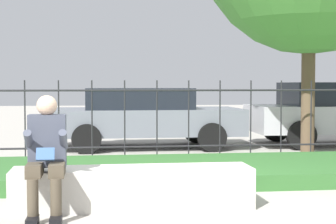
% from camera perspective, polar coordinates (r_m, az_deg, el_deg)
% --- Properties ---
extents(ground_plane, '(60.00, 60.00, 0.00)m').
position_cam_1_polar(ground_plane, '(6.31, -0.08, -9.60)').
color(ground_plane, '#A8A399').
extents(stone_bench, '(2.62, 0.58, 0.45)m').
position_cam_1_polar(stone_bench, '(6.23, -3.60, -7.90)').
color(stone_bench, beige).
rests_on(stone_bench, ground_plane).
extents(person_seated_reader, '(0.42, 0.73, 1.25)m').
position_cam_1_polar(person_seated_reader, '(5.84, -12.23, -3.92)').
color(person_seated_reader, black).
rests_on(person_seated_reader, ground_plane).
extents(grass_berm, '(10.85, 2.32, 0.21)m').
position_cam_1_polar(grass_berm, '(8.10, -1.81, -6.07)').
color(grass_berm, '#33662D').
rests_on(grass_berm, ground_plane).
extents(iron_fence, '(8.85, 0.03, 1.43)m').
position_cam_1_polar(iron_fence, '(9.60, -2.77, -0.82)').
color(iron_fence, '#232326').
rests_on(iron_fence, ground_plane).
extents(car_parked_center, '(4.04, 1.98, 1.28)m').
position_cam_1_polar(car_parked_center, '(11.98, -2.47, -0.39)').
color(car_parked_center, slate).
rests_on(car_parked_center, ground_plane).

